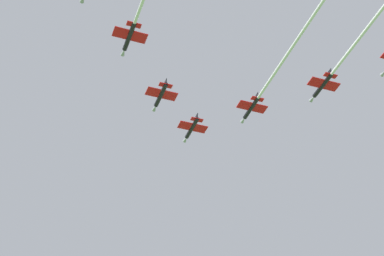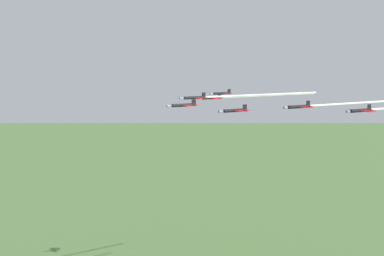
{
  "view_description": "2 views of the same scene",
  "coord_description": "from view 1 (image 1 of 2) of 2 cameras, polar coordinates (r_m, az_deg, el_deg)",
  "views": [
    {
      "loc": [
        84.96,
        -107.55,
        3.46
      ],
      "look_at": [
        -17.37,
        -13.85,
        110.4
      ],
      "focal_mm": 59.46,
      "sensor_mm": 36.0,
      "label": 1
    },
    {
      "loc": [
        -141.57,
        -107.17,
        123.73
      ],
      "look_at": [
        -18.86,
        -18.27,
        103.17
      ],
      "focal_mm": 43.52,
      "sensor_mm": 36.0,
      "label": 2
    }
  ],
  "objects": [
    {
      "name": "jet_lead",
      "position": [
        175.36,
        -0.03,
        -0.04
      ],
      "size": [
        11.08,
        8.58,
        2.34
      ],
      "rotation": [
        0.0,
        0.0,
        1.17
      ],
      "color": "black"
    },
    {
      "name": "jet_port_inner",
      "position": [
        162.64,
        -2.83,
        2.93
      ],
      "size": [
        11.08,
        8.58,
        2.34
      ],
      "rotation": [
        0.0,
        0.0,
        1.17
      ],
      "color": "black"
    },
    {
      "name": "jet_starboard_inner",
      "position": [
        157.1,
        8.49,
        6.47
      ],
      "size": [
        63.5,
        28.77,
        2.34
      ],
      "rotation": [
        0.0,
        0.0,
        1.17
      ],
      "color": "black"
    },
    {
      "name": "jet_starboard_outer",
      "position": [
        153.1,
        15.21,
        8.33
      ],
      "size": [
        60.17,
        27.36,
        2.34
      ],
      "rotation": [
        0.0,
        0.0,
        1.17
      ],
      "color": "black"
    }
  ]
}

